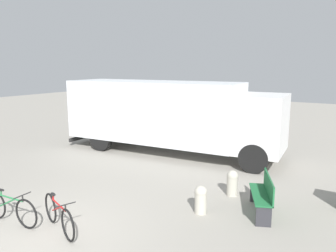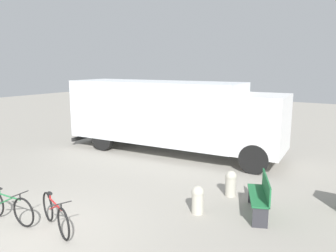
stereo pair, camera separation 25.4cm
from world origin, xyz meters
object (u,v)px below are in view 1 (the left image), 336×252
object	(u,v)px
bicycle_near	(10,208)
bicycle_middle	(59,215)
park_bench	(264,194)
bollard_far_bench	(232,182)
delivery_truck	(168,113)
bollard_near_bench	(201,198)

from	to	relation	value
bicycle_near	bicycle_middle	bearing A→B (deg)	12.15
park_bench	bollard_far_bench	world-z (taller)	park_bench
bollard_far_bench	bicycle_middle	bearing A→B (deg)	-123.13
park_bench	bollard_far_bench	xyz separation A→B (m)	(-1.05, 0.71, -0.12)
delivery_truck	bicycle_near	bearing A→B (deg)	-92.82
bollard_far_bench	bicycle_near	bearing A→B (deg)	-131.72
bicycle_near	bollard_near_bench	size ratio (longest dim) A/B	2.50
delivery_truck	bollard_far_bench	xyz separation A→B (m)	(3.88, -2.97, -1.27)
bicycle_near	bollard_far_bench	size ratio (longest dim) A/B	2.43
bollard_near_bench	bollard_far_bench	size ratio (longest dim) A/B	0.97
park_bench	bicycle_near	xyz separation A→B (m)	(-4.79, -3.49, -0.14)
delivery_truck	park_bench	world-z (taller)	delivery_truck
bicycle_middle	bollard_near_bench	world-z (taller)	bicycle_middle
park_bench	bollard_near_bench	size ratio (longest dim) A/B	2.16
delivery_truck	bicycle_middle	world-z (taller)	delivery_truck
delivery_truck	park_bench	size ratio (longest dim) A/B	6.05
park_bench	bollard_far_bench	bearing A→B (deg)	33.54
bollard_near_bench	bollard_far_bench	distance (m)	1.48
delivery_truck	park_bench	xyz separation A→B (m)	(4.93, -3.67, -1.14)
bicycle_middle	delivery_truck	bearing A→B (deg)	122.11
delivery_truck	bollard_near_bench	xyz separation A→B (m)	(3.62, -4.43, -1.28)
bollard_near_bench	bollard_far_bench	world-z (taller)	bollard_far_bench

